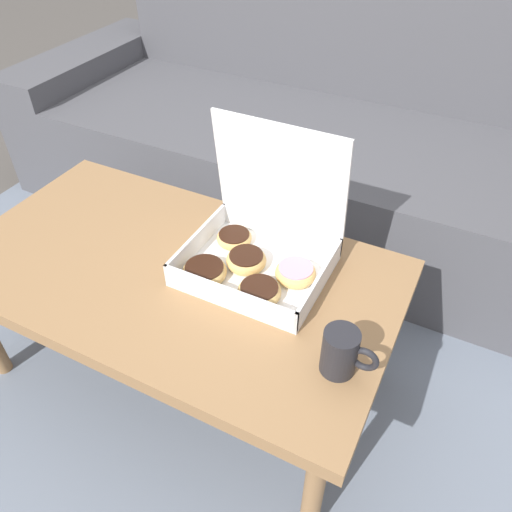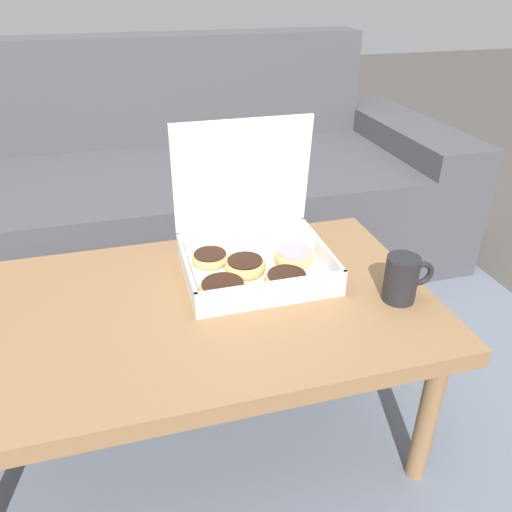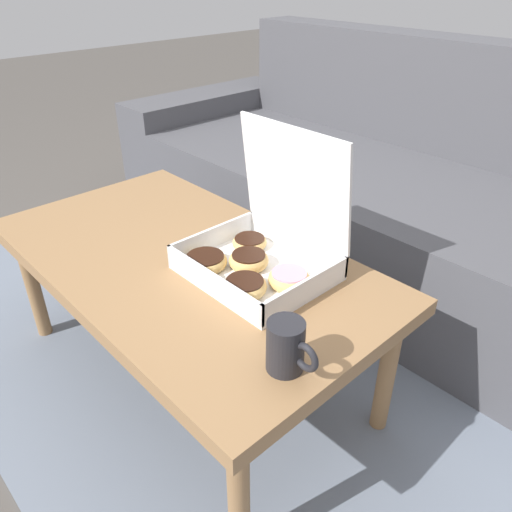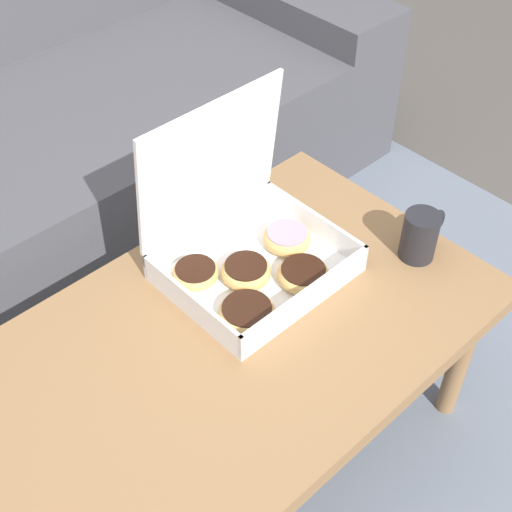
{
  "view_description": "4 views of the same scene",
  "coord_description": "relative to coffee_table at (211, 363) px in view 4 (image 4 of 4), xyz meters",
  "views": [
    {
      "loc": [
        0.6,
        -0.86,
        1.25
      ],
      "look_at": [
        0.19,
        -0.06,
        0.47
      ],
      "focal_mm": 35.0,
      "sensor_mm": 36.0,
      "label": 1
    },
    {
      "loc": [
        -0.08,
        -1.03,
        1.05
      ],
      "look_at": [
        0.19,
        -0.06,
        0.47
      ],
      "focal_mm": 35.0,
      "sensor_mm": 36.0,
      "label": 2
    },
    {
      "loc": [
        0.94,
        -0.76,
        1.09
      ],
      "look_at": [
        0.19,
        -0.06,
        0.47
      ],
      "focal_mm": 35.0,
      "sensor_mm": 36.0,
      "label": 3
    },
    {
      "loc": [
        -0.49,
        -0.78,
        1.43
      ],
      "look_at": [
        0.19,
        -0.06,
        0.47
      ],
      "focal_mm": 50.0,
      "sensor_mm": 36.0,
      "label": 4
    }
  ],
  "objects": [
    {
      "name": "coffee_table",
      "position": [
        0.0,
        0.0,
        0.0
      ],
      "size": [
        1.11,
        0.61,
        0.42
      ],
      "color": "#997047",
      "rests_on": "ground_plane"
    },
    {
      "name": "area_rug",
      "position": [
        0.0,
        0.44,
        -0.38
      ],
      "size": [
        2.5,
        1.98,
        0.01
      ],
      "primitive_type": "cube",
      "color": "slate",
      "rests_on": "ground_plane"
    },
    {
      "name": "coffee_mug",
      "position": [
        0.47,
        -0.1,
        0.09
      ],
      "size": [
        0.11,
        0.07,
        0.1
      ],
      "color": "#232328",
      "rests_on": "coffee_table"
    },
    {
      "name": "ground_plane",
      "position": [
        0.0,
        0.14,
        -0.38
      ],
      "size": [
        12.0,
        12.0,
        0.0
      ],
      "primitive_type": "plane",
      "color": "#514C47"
    },
    {
      "name": "pastry_box",
      "position": [
        0.19,
        0.09,
        0.1
      ],
      "size": [
        0.34,
        0.29,
        0.34
      ],
      "color": "white",
      "rests_on": "coffee_table"
    }
  ]
}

